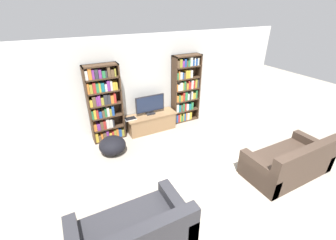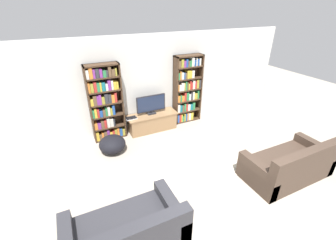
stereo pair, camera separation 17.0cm
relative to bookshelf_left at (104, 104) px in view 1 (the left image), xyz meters
name	(u,v)px [view 1 (the left image)]	position (x,y,z in m)	size (l,w,h in m)	color
ground_plane	(260,240)	(1.35, -4.05, -1.01)	(18.00, 18.00, 0.00)	#9E9384
wall_back	(150,83)	(1.35, 0.18, 0.29)	(8.80, 0.06, 2.60)	silver
bookshelf_left	(104,104)	(0.00, 0.00, 0.00)	(0.84, 0.30, 2.01)	#422D1E
bookshelf_right	(185,90)	(2.39, 0.00, -0.01)	(0.84, 0.30, 2.01)	#422D1E
tv_stand	(151,122)	(1.22, -0.12, -0.76)	(1.42, 0.50, 0.50)	#8E6B47
television	(150,104)	(1.22, -0.09, -0.22)	(0.84, 0.16, 0.55)	black
laptop	(130,119)	(0.61, -0.14, -0.50)	(0.30, 0.20, 0.03)	silver
area_rug	(193,159)	(1.53, -1.86, -1.00)	(2.13, 1.72, 0.02)	beige
couch_left_sectional	(133,237)	(-0.46, -3.29, -0.72)	(1.68, 0.96, 0.87)	#2D2D33
couch_right_sofa	(289,163)	(3.04, -3.19, -0.72)	(1.85, 0.93, 0.87)	#423328
beanbag_ottoman	(112,145)	(-0.06, -0.72, -0.80)	(0.64, 0.64, 0.42)	black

